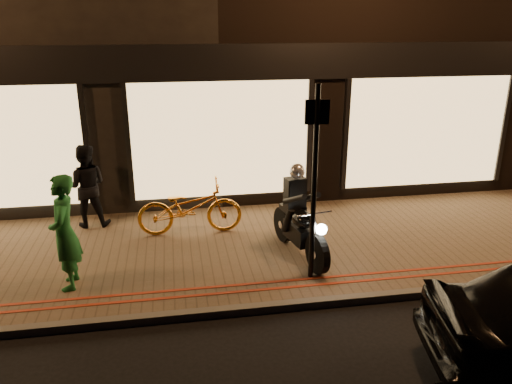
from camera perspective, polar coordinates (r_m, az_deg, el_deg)
ground at (r=7.26m, az=-0.38°, el=-13.85°), size 90.00×90.00×0.00m
sidewalk at (r=8.96m, az=-2.47°, el=-6.61°), size 50.00×4.00×0.12m
kerb_stone at (r=7.27m, az=-0.45°, el=-13.24°), size 50.00×0.14×0.12m
red_kerb_lines at (r=7.66m, az=-1.06°, el=-10.86°), size 50.00×0.26×0.01m
building_row at (r=15.03m, az=-6.36°, el=20.23°), size 48.00×10.11×8.50m
motorcycle at (r=8.44m, az=4.93°, el=-3.33°), size 0.69×1.92×1.59m
sign_post at (r=7.36m, az=6.72°, el=1.98°), size 0.35×0.09×3.00m
bicycle_gold at (r=9.37m, az=-7.57°, el=-1.78°), size 1.94×0.70×1.02m
person_green at (r=7.84m, az=-21.04°, el=-4.35°), size 0.46×0.66×1.76m
person_dark at (r=10.08m, az=-18.84°, el=0.66°), size 0.79×0.62×1.62m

